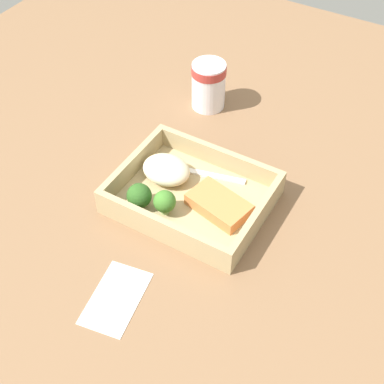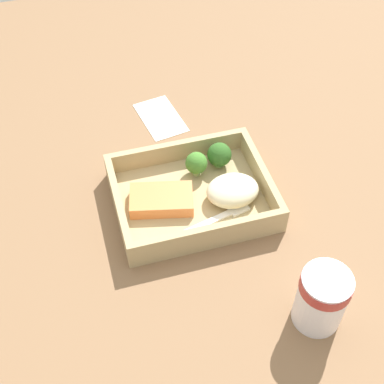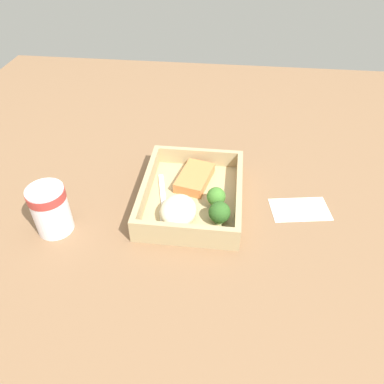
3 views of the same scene
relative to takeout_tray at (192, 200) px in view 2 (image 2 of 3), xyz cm
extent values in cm
cube|color=brown|center=(0.00, 0.00, -1.60)|extent=(160.00, 160.00, 2.00)
cube|color=tan|center=(0.00, 0.00, 0.00)|extent=(26.90, 21.41, 1.20)
cube|color=tan|center=(0.00, -10.11, 2.63)|extent=(26.90, 1.20, 4.07)
cube|color=tan|center=(0.00, 10.11, 2.63)|extent=(26.90, 1.20, 4.07)
cube|color=tan|center=(-12.85, 0.00, 2.63)|extent=(1.20, 19.01, 4.07)
cube|color=tan|center=(12.85, 0.00, 2.63)|extent=(1.20, 19.01, 4.07)
cube|color=#E37F44|center=(-5.48, 0.40, 1.78)|extent=(12.00, 8.72, 2.37)
ellipsoid|color=beige|center=(6.71, -2.06, 2.65)|extent=(9.20, 7.45, 4.11)
cylinder|color=#80A260|center=(2.35, 5.38, 1.44)|extent=(1.52, 1.52, 1.68)
sphere|color=#417B2B|center=(2.35, 5.38, 3.38)|extent=(4.00, 4.00, 4.00)
cylinder|color=#77A45C|center=(7.00, 6.38, 1.31)|extent=(1.70, 1.70, 1.43)
sphere|color=#2D5C20|center=(7.00, 6.38, 3.26)|extent=(4.47, 4.47, 4.47)
cube|color=white|center=(-0.69, -6.71, 0.82)|extent=(12.30, 4.07, 0.44)
cube|color=white|center=(6.97, -4.80, 0.82)|extent=(3.83, 2.96, 0.44)
cylinder|color=white|center=(11.53, -26.71, 4.61)|extent=(7.16, 7.16, 10.43)
cylinder|color=#B23833|center=(11.53, -26.71, 8.49)|extent=(7.38, 7.38, 1.88)
cube|color=white|center=(-0.35, 23.61, -0.48)|extent=(9.39, 13.50, 0.24)
camera|label=1|loc=(-33.16, 56.75, 71.62)|focal=50.00mm
camera|label=2|loc=(-16.81, -58.93, 71.69)|focal=50.00mm
camera|label=3|loc=(61.79, 7.20, 54.87)|focal=35.00mm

